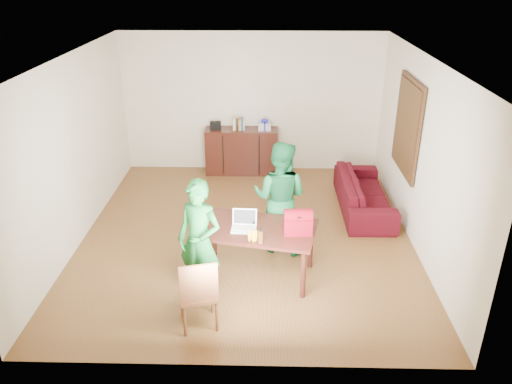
{
  "coord_description": "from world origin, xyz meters",
  "views": [
    {
      "loc": [
        0.31,
        -6.73,
        3.89
      ],
      "look_at": [
        0.16,
        -0.87,
        1.14
      ],
      "focal_mm": 35.0,
      "sensor_mm": 36.0,
      "label": 1
    }
  ],
  "objects_px": {
    "person_near": "(200,241)",
    "sofa": "(364,193)",
    "table": "(256,234)",
    "bottle": "(261,236)",
    "person_far": "(280,197)",
    "red_bag": "(298,224)",
    "laptop": "(244,227)",
    "chair": "(199,306)"
  },
  "relations": [
    {
      "from": "bottle",
      "to": "sofa",
      "type": "xyz_separation_m",
      "value": [
        1.72,
        2.39,
        -0.52
      ]
    },
    {
      "from": "chair",
      "to": "person_near",
      "type": "bearing_deg",
      "value": 79.34
    },
    {
      "from": "laptop",
      "to": "bottle",
      "type": "height_order",
      "value": "laptop"
    },
    {
      "from": "person_far",
      "to": "bottle",
      "type": "relative_size",
      "value": 9.02
    },
    {
      "from": "chair",
      "to": "laptop",
      "type": "bearing_deg",
      "value": 49.61
    },
    {
      "from": "red_bag",
      "to": "chair",
      "type": "bearing_deg",
      "value": -143.88
    },
    {
      "from": "bottle",
      "to": "red_bag",
      "type": "relative_size",
      "value": 0.51
    },
    {
      "from": "chair",
      "to": "person_far",
      "type": "xyz_separation_m",
      "value": [
        0.95,
        1.75,
        0.56
      ]
    },
    {
      "from": "sofa",
      "to": "red_bag",
      "type": "bearing_deg",
      "value": 149.71
    },
    {
      "from": "laptop",
      "to": "bottle",
      "type": "xyz_separation_m",
      "value": [
        0.22,
        -0.32,
        0.05
      ]
    },
    {
      "from": "table",
      "to": "person_near",
      "type": "bearing_deg",
      "value": -133.57
    },
    {
      "from": "laptop",
      "to": "bottle",
      "type": "bearing_deg",
      "value": -52.61
    },
    {
      "from": "chair",
      "to": "person_far",
      "type": "bearing_deg",
      "value": 46.84
    },
    {
      "from": "red_bag",
      "to": "bottle",
      "type": "bearing_deg",
      "value": -153.92
    },
    {
      "from": "bottle",
      "to": "sofa",
      "type": "height_order",
      "value": "bottle"
    },
    {
      "from": "table",
      "to": "red_bag",
      "type": "height_order",
      "value": "red_bag"
    },
    {
      "from": "person_near",
      "to": "table",
      "type": "bearing_deg",
      "value": 57.67
    },
    {
      "from": "chair",
      "to": "person_near",
      "type": "xyz_separation_m",
      "value": [
        -0.04,
        0.58,
        0.52
      ]
    },
    {
      "from": "table",
      "to": "bottle",
      "type": "distance_m",
      "value": 0.42
    },
    {
      "from": "table",
      "to": "person_far",
      "type": "height_order",
      "value": "person_far"
    },
    {
      "from": "chair",
      "to": "bottle",
      "type": "relative_size",
      "value": 5.07
    },
    {
      "from": "red_bag",
      "to": "person_near",
      "type": "bearing_deg",
      "value": -166.38
    },
    {
      "from": "person_near",
      "to": "chair",
      "type": "bearing_deg",
      "value": -63.15
    },
    {
      "from": "person_far",
      "to": "table",
      "type": "bearing_deg",
      "value": 82.95
    },
    {
      "from": "chair",
      "to": "person_near",
      "type": "height_order",
      "value": "person_near"
    },
    {
      "from": "sofa",
      "to": "bottle",
      "type": "bearing_deg",
      "value": 144.3
    },
    {
      "from": "person_near",
      "to": "laptop",
      "type": "height_order",
      "value": "person_near"
    },
    {
      "from": "bottle",
      "to": "sofa",
      "type": "distance_m",
      "value": 2.99
    },
    {
      "from": "person_far",
      "to": "laptop",
      "type": "relative_size",
      "value": 5.06
    },
    {
      "from": "bottle",
      "to": "red_bag",
      "type": "height_order",
      "value": "red_bag"
    },
    {
      "from": "bottle",
      "to": "person_near",
      "type": "bearing_deg",
      "value": -173.13
    },
    {
      "from": "table",
      "to": "laptop",
      "type": "bearing_deg",
      "value": -148.03
    },
    {
      "from": "person_near",
      "to": "bottle",
      "type": "relative_size",
      "value": 8.6
    },
    {
      "from": "sofa",
      "to": "chair",
      "type": "bearing_deg",
      "value": 141.68
    },
    {
      "from": "chair",
      "to": "sofa",
      "type": "bearing_deg",
      "value": 37.12
    },
    {
      "from": "table",
      "to": "bottle",
      "type": "bearing_deg",
      "value": -67.7
    },
    {
      "from": "person_near",
      "to": "sofa",
      "type": "relative_size",
      "value": 0.79
    },
    {
      "from": "table",
      "to": "person_far",
      "type": "bearing_deg",
      "value": 77.06
    },
    {
      "from": "table",
      "to": "bottle",
      "type": "relative_size",
      "value": 9.19
    },
    {
      "from": "chair",
      "to": "red_bag",
      "type": "height_order",
      "value": "red_bag"
    },
    {
      "from": "person_far",
      "to": "sofa",
      "type": "xyz_separation_m",
      "value": [
        1.46,
        1.31,
        -0.54
      ]
    },
    {
      "from": "person_near",
      "to": "person_far",
      "type": "bearing_deg",
      "value": 72.63
    }
  ]
}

